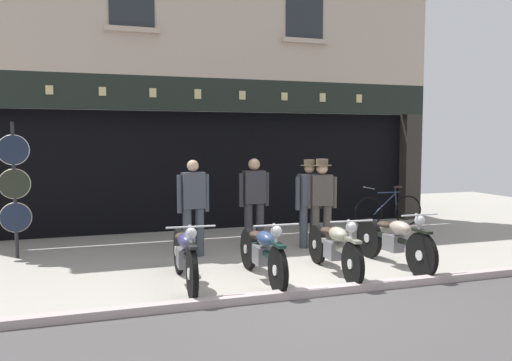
% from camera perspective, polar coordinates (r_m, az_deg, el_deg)
% --- Properties ---
extents(ground, '(22.31, 22.00, 0.18)m').
position_cam_1_polar(ground, '(6.00, 11.34, -15.46)').
color(ground, '#A09A91').
extents(shop_facade, '(10.61, 4.42, 6.66)m').
position_cam_1_polar(shop_facade, '(13.15, -6.16, 3.58)').
color(shop_facade, black).
rests_on(shop_facade, ground).
extents(motorcycle_left, '(0.62, 2.04, 0.93)m').
position_cam_1_polar(motorcycle_left, '(7.21, -7.85, -8.06)').
color(motorcycle_left, black).
rests_on(motorcycle_left, ground).
extents(motorcycle_center_left, '(0.62, 1.98, 0.91)m').
position_cam_1_polar(motorcycle_center_left, '(7.38, 0.70, -7.83)').
color(motorcycle_center_left, black).
rests_on(motorcycle_center_left, ground).
extents(motorcycle_center, '(0.62, 1.97, 0.90)m').
position_cam_1_polar(motorcycle_center, '(7.82, 8.60, -7.20)').
color(motorcycle_center, black).
rests_on(motorcycle_center, ground).
extents(motorcycle_center_right, '(0.62, 2.06, 0.93)m').
position_cam_1_polar(motorcycle_center_right, '(8.42, 14.96, -6.34)').
color(motorcycle_center_right, black).
rests_on(motorcycle_center_right, ground).
extents(salesman_left, '(0.56, 0.26, 1.65)m').
position_cam_1_polar(salesman_left, '(8.86, -6.93, -2.53)').
color(salesman_left, '#3D424C').
rests_on(salesman_left, ground).
extents(shopkeeper_center, '(0.56, 0.25, 1.66)m').
position_cam_1_polar(shopkeeper_center, '(9.29, -0.21, -2.11)').
color(shopkeeper_center, '#2D2D33').
rests_on(shopkeeper_center, ground).
extents(salesman_right, '(0.55, 0.36, 1.64)m').
position_cam_1_polar(salesman_right, '(9.55, 7.24, -2.00)').
color(salesman_right, '#47423D').
rests_on(salesman_right, ground).
extents(assistant_far_right, '(0.56, 0.32, 1.63)m').
position_cam_1_polar(assistant_far_right, '(9.58, 5.84, -2.08)').
color(assistant_far_right, '#3D424C').
rests_on(assistant_far_right, ground).
extents(tyre_sign_pole, '(0.51, 0.06, 2.29)m').
position_cam_1_polar(tyre_sign_pole, '(9.53, -25.06, -0.43)').
color(tyre_sign_pole, '#232328').
rests_on(tyre_sign_pole, ground).
extents(advert_board_near, '(0.79, 0.03, 1.05)m').
position_cam_1_polar(advert_board_near, '(12.23, 4.43, 3.88)').
color(advert_board_near, beige).
extents(advert_board_far, '(0.72, 0.03, 1.07)m').
position_cam_1_polar(advert_board_far, '(12.62, 8.30, 3.85)').
color(advert_board_far, silver).
extents(leaning_bicycle, '(1.75, 0.50, 0.94)m').
position_cam_1_polar(leaning_bicycle, '(12.33, 14.41, -3.13)').
color(leaning_bicycle, black).
rests_on(leaning_bicycle, ground).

